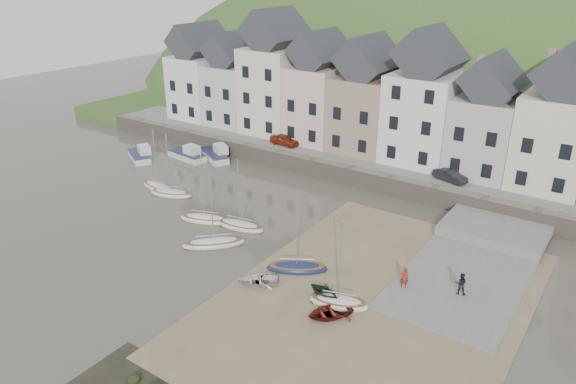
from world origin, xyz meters
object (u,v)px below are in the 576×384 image
Objects in this scene: person_dark at (461,284)px; car_left at (284,140)px; rowboat_white at (258,280)px; rowboat_red at (329,312)px; person_red at (404,277)px; sailboat_0 at (158,187)px; car_right at (450,175)px; rowboat_green at (324,291)px.

car_left reaches higher than person_dark.
rowboat_white is 0.96× the size of rowboat_red.
person_dark is at bearing -176.61° from person_red.
sailboat_0 is 1.90× the size of car_right.
person_red is 17.32m from car_right.
rowboat_green is at bearing -135.51° from car_left.
person_red reaches higher than rowboat_red.
person_red is at bearing 6.12° from person_dark.
rowboat_red is at bearing 46.77° from person_red.
car_left is at bearing 107.31° from car_right.
rowboat_red is 9.20m from person_dark.
car_right is at bearing 127.50° from rowboat_red.
rowboat_green is 1.50× the size of person_red.
rowboat_green is 27.87m from car_left.
rowboat_red reaches higher than rowboat_white.
rowboat_red is 0.85× the size of car_left.
rowboat_white is 1.81× the size of person_dark.
rowboat_green reaches higher than rowboat_white.
rowboat_white is 5.97m from rowboat_red.
car_left is (-25.23, 15.66, 1.29)m from person_dark.
car_right reaches higher than rowboat_green.
rowboat_green is at bearing 64.84° from rowboat_white.
rowboat_white is at bearing -23.17° from sailboat_0.
rowboat_white is 1.22× the size of rowboat_green.
person_red is at bearing 102.29° from rowboat_red.
person_dark reaches higher than rowboat_green.
car_right is at bearing -85.81° from car_left.
person_red is at bearing -123.79° from car_left.
rowboat_green is 5.67m from person_red.
car_right is at bearing 127.93° from rowboat_white.
car_left is (5.00, 14.44, 1.94)m from sailboat_0.
rowboat_green reaches higher than rowboat_red.
car_left is (-13.31, 22.28, 1.84)m from rowboat_white.
rowboat_red is 1.91× the size of person_red.
person_dark is (30.24, -1.22, 0.65)m from sailboat_0.
car_right is (-2.84, 17.04, 1.24)m from person_red.
sailboat_0 is at bearing -24.27° from person_red.
sailboat_0 is at bearing -150.93° from rowboat_white.
car_left is 18.99m from car_right.
car_left is at bearing -56.71° from person_red.
sailboat_0 reaches higher than car_right.
rowboat_green is at bearing -16.44° from sailboat_0.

